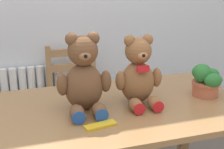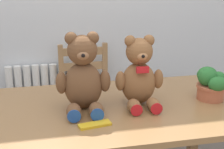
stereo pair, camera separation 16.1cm
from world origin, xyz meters
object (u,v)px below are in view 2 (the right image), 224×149
teddy_bear_right (139,75)px  wooden_chair_behind (87,100)px  teddy_bear_left (83,77)px  potted_plant (211,83)px  chocolate_bar (95,125)px

teddy_bear_right → wooden_chair_behind: bearing=-75.3°
wooden_chair_behind → teddy_bear_left: 0.95m
potted_plant → chocolate_bar: potted_plant is taller
chocolate_bar → wooden_chair_behind: bearing=84.8°
wooden_chair_behind → potted_plant: potted_plant is taller
teddy_bear_left → potted_plant: bearing=-177.2°
chocolate_bar → teddy_bear_right: bearing=37.8°
teddy_bear_left → chocolate_bar: bearing=100.5°
teddy_bear_left → potted_plant: size_ratio=2.22×
wooden_chair_behind → teddy_bear_right: (0.18, -0.82, 0.45)m
wooden_chair_behind → teddy_bear_right: size_ratio=2.40×
teddy_bear_left → chocolate_bar: (0.02, -0.21, -0.17)m
wooden_chair_behind → chocolate_bar: (-0.09, -1.03, 0.30)m
teddy_bear_right → chocolate_bar: 0.38m
teddy_bear_right → potted_plant: size_ratio=2.07×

